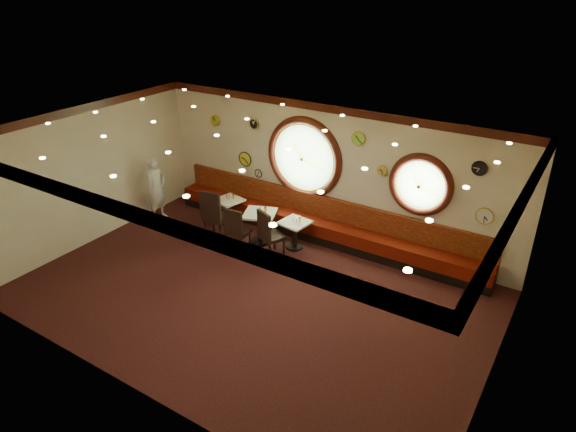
% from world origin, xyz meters
% --- Properties ---
extents(floor, '(9.00, 6.00, 0.00)m').
position_xyz_m(floor, '(0.00, 0.00, 0.00)').
color(floor, black).
rests_on(floor, ground).
extents(ceiling, '(9.00, 6.00, 0.02)m').
position_xyz_m(ceiling, '(0.00, 0.00, 3.20)').
color(ceiling, gold).
rests_on(ceiling, wall_back).
extents(wall_back, '(9.00, 0.02, 3.20)m').
position_xyz_m(wall_back, '(0.00, 3.00, 1.60)').
color(wall_back, beige).
rests_on(wall_back, floor).
extents(wall_front, '(9.00, 0.02, 3.20)m').
position_xyz_m(wall_front, '(0.00, -3.00, 1.60)').
color(wall_front, beige).
rests_on(wall_front, floor).
extents(wall_left, '(0.02, 6.00, 3.20)m').
position_xyz_m(wall_left, '(-4.50, 0.00, 1.60)').
color(wall_left, beige).
rests_on(wall_left, floor).
extents(wall_right, '(0.02, 6.00, 3.20)m').
position_xyz_m(wall_right, '(4.50, 0.00, 1.60)').
color(wall_right, beige).
rests_on(wall_right, floor).
extents(molding_back, '(9.00, 0.10, 0.18)m').
position_xyz_m(molding_back, '(0.00, 2.95, 3.11)').
color(molding_back, '#3B120A').
rests_on(molding_back, wall_back).
extents(molding_front, '(9.00, 0.10, 0.18)m').
position_xyz_m(molding_front, '(0.00, -2.95, 3.11)').
color(molding_front, '#3B120A').
rests_on(molding_front, wall_back).
extents(molding_left, '(0.10, 6.00, 0.18)m').
position_xyz_m(molding_left, '(-4.45, 0.00, 3.11)').
color(molding_left, '#3B120A').
rests_on(molding_left, wall_back).
extents(molding_right, '(0.10, 6.00, 0.18)m').
position_xyz_m(molding_right, '(4.45, 0.00, 3.11)').
color(molding_right, '#3B120A').
rests_on(molding_right, wall_back).
extents(banquette_base, '(8.00, 0.55, 0.20)m').
position_xyz_m(banquette_base, '(0.00, 2.72, 0.10)').
color(banquette_base, black).
rests_on(banquette_base, floor).
extents(banquette_seat, '(8.00, 0.55, 0.30)m').
position_xyz_m(banquette_seat, '(0.00, 2.72, 0.35)').
color(banquette_seat, '#581007').
rests_on(banquette_seat, banquette_base).
extents(banquette_back, '(8.00, 0.10, 0.55)m').
position_xyz_m(banquette_back, '(0.00, 2.94, 0.75)').
color(banquette_back, '#5D070B').
rests_on(banquette_back, wall_back).
extents(porthole_left_glass, '(1.66, 0.02, 1.66)m').
position_xyz_m(porthole_left_glass, '(-0.60, 3.00, 1.85)').
color(porthole_left_glass, '#90C878').
rests_on(porthole_left_glass, wall_back).
extents(porthole_left_frame, '(1.98, 0.18, 1.98)m').
position_xyz_m(porthole_left_frame, '(-0.60, 2.98, 1.85)').
color(porthole_left_frame, '#3B120A').
rests_on(porthole_left_frame, wall_back).
extents(porthole_left_ring, '(1.61, 0.03, 1.61)m').
position_xyz_m(porthole_left_ring, '(-0.60, 2.95, 1.85)').
color(porthole_left_ring, gold).
rests_on(porthole_left_ring, wall_back).
extents(porthole_right_glass, '(1.10, 0.02, 1.10)m').
position_xyz_m(porthole_right_glass, '(2.20, 3.00, 1.80)').
color(porthole_right_glass, '#90C878').
rests_on(porthole_right_glass, wall_back).
extents(porthole_right_frame, '(1.38, 0.18, 1.38)m').
position_xyz_m(porthole_right_frame, '(2.20, 2.98, 1.80)').
color(porthole_right_frame, '#3B120A').
rests_on(porthole_right_frame, wall_back).
extents(porthole_right_ring, '(1.09, 0.03, 1.09)m').
position_xyz_m(porthole_right_ring, '(2.20, 2.95, 1.80)').
color(porthole_right_ring, gold).
rests_on(porthole_right_ring, wall_back).
extents(wall_clock_0, '(0.36, 0.03, 0.36)m').
position_xyz_m(wall_clock_0, '(-2.30, 2.96, 1.50)').
color(wall_clock_0, yellow).
rests_on(wall_clock_0, wall_back).
extents(wall_clock_1, '(0.26, 0.03, 0.26)m').
position_xyz_m(wall_clock_1, '(-3.20, 2.96, 2.35)').
color(wall_clock_1, '#A1C727').
rests_on(wall_clock_1, wall_back).
extents(wall_clock_2, '(0.34, 0.03, 0.34)m').
position_xyz_m(wall_clock_2, '(3.55, 2.96, 1.45)').
color(wall_clock_2, white).
rests_on(wall_clock_2, wall_back).
extents(wall_clock_3, '(0.22, 0.03, 0.22)m').
position_xyz_m(wall_clock_3, '(1.35, 2.96, 1.95)').
color(wall_clock_3, gold).
rests_on(wall_clock_3, wall_back).
extents(wall_clock_4, '(0.20, 0.03, 0.20)m').
position_xyz_m(wall_clock_4, '(-1.90, 2.96, 1.20)').
color(wall_clock_4, white).
rests_on(wall_clock_4, wall_back).
extents(wall_clock_5, '(0.30, 0.03, 0.30)m').
position_xyz_m(wall_clock_5, '(0.75, 2.96, 2.55)').
color(wall_clock_5, '#8FE146').
rests_on(wall_clock_5, wall_back).
extents(wall_clock_6, '(0.24, 0.03, 0.24)m').
position_xyz_m(wall_clock_6, '(-2.00, 2.96, 2.45)').
color(wall_clock_6, black).
rests_on(wall_clock_6, wall_back).
extents(wall_clock_7, '(0.28, 0.03, 0.28)m').
position_xyz_m(wall_clock_7, '(3.30, 2.96, 2.40)').
color(wall_clock_7, black).
rests_on(wall_clock_7, wall_back).
extents(table_a, '(0.72, 0.72, 0.67)m').
position_xyz_m(table_a, '(-2.30, 2.22, 0.42)').
color(table_a, black).
rests_on(table_a, floor).
extents(table_b, '(0.91, 0.91, 0.78)m').
position_xyz_m(table_b, '(-1.09, 1.84, 0.49)').
color(table_b, black).
rests_on(table_b, floor).
extents(table_c, '(0.69, 0.69, 0.67)m').
position_xyz_m(table_c, '(-0.27, 2.05, 0.42)').
color(table_c, black).
rests_on(table_c, floor).
extents(chair_a, '(0.61, 0.61, 0.77)m').
position_xyz_m(chair_a, '(-2.12, 1.42, 0.71)').
color(chair_a, black).
rests_on(chair_a, floor).
extents(chair_b, '(0.49, 0.49, 0.67)m').
position_xyz_m(chair_b, '(-1.28, 1.20, 0.62)').
color(chair_b, black).
rests_on(chair_b, floor).
extents(chair_c, '(0.61, 0.61, 0.70)m').
position_xyz_m(chair_c, '(-0.56, 1.41, 0.64)').
color(chair_c, black).
rests_on(chair_c, floor).
extents(condiment_a_salt, '(0.04, 0.04, 0.11)m').
position_xyz_m(condiment_a_salt, '(-2.36, 2.22, 0.73)').
color(condiment_a_salt, silver).
rests_on(condiment_a_salt, table_a).
extents(condiment_b_salt, '(0.03, 0.03, 0.10)m').
position_xyz_m(condiment_b_salt, '(-1.13, 1.93, 0.82)').
color(condiment_b_salt, silver).
rests_on(condiment_b_salt, table_b).
extents(condiment_c_salt, '(0.04, 0.04, 0.10)m').
position_xyz_m(condiment_c_salt, '(-0.32, 2.06, 0.72)').
color(condiment_c_salt, '#BBBABF').
rests_on(condiment_c_salt, table_c).
extents(condiment_a_pepper, '(0.04, 0.04, 0.10)m').
position_xyz_m(condiment_a_pepper, '(-2.28, 2.21, 0.72)').
color(condiment_a_pepper, silver).
rests_on(condiment_a_pepper, table_a).
extents(condiment_b_pepper, '(0.04, 0.04, 0.11)m').
position_xyz_m(condiment_b_pepper, '(-1.11, 1.78, 0.83)').
color(condiment_b_pepper, silver).
rests_on(condiment_b_pepper, table_b).
extents(condiment_c_pepper, '(0.04, 0.04, 0.10)m').
position_xyz_m(condiment_c_pepper, '(-0.23, 2.06, 0.72)').
color(condiment_c_pepper, silver).
rests_on(condiment_c_pepper, table_c).
extents(condiment_a_bottle, '(0.05, 0.05, 0.15)m').
position_xyz_m(condiment_a_bottle, '(-2.23, 2.31, 0.75)').
color(condiment_a_bottle, gold).
rests_on(condiment_a_bottle, table_a).
extents(condiment_b_bottle, '(0.06, 0.06, 0.18)m').
position_xyz_m(condiment_b_bottle, '(-0.95, 1.88, 0.87)').
color(condiment_b_bottle, gold).
rests_on(condiment_b_bottle, table_b).
extents(condiment_c_bottle, '(0.05, 0.05, 0.15)m').
position_xyz_m(condiment_c_bottle, '(-0.16, 2.08, 0.75)').
color(condiment_c_bottle, gold).
rests_on(condiment_c_bottle, table_c).
extents(waiter, '(0.44, 0.63, 1.66)m').
position_xyz_m(waiter, '(-4.00, 1.49, 0.83)').
color(waiter, white).
rests_on(waiter, floor).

